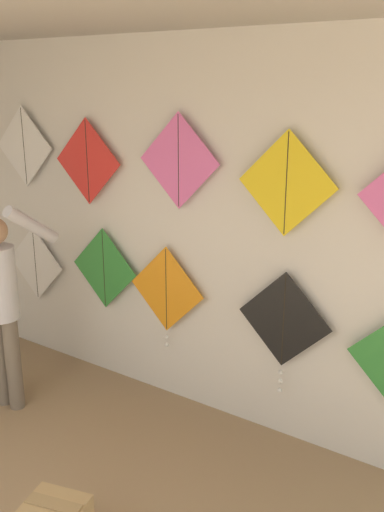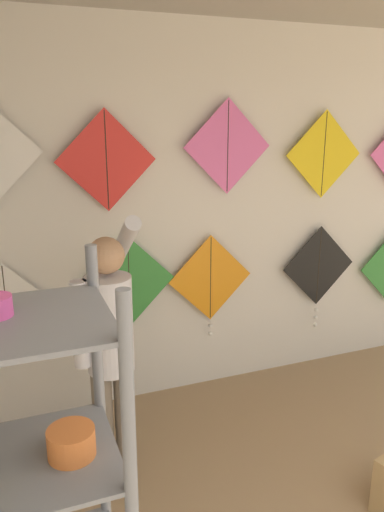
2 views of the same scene
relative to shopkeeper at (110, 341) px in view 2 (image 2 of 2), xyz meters
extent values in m
cube|color=silver|center=(1.05, 0.88, 0.48)|extent=(5.56, 0.06, 2.80)
cylinder|color=orange|center=(-0.40, -1.55, 0.51)|extent=(0.11, 0.11, 0.07)
cylinder|color=#726656|center=(-0.07, -0.02, -0.55)|extent=(0.12, 0.12, 0.75)
cylinder|color=#726656|center=(0.07, -0.01, -0.55)|extent=(0.12, 0.12, 0.75)
cylinder|color=silver|center=(0.00, -0.01, 0.11)|extent=(0.26, 0.26, 0.56)
sphere|color=tan|center=(0.00, -0.01, 0.51)|extent=(0.20, 0.20, 0.20)
cylinder|color=silver|center=(-0.16, -0.02, 0.14)|extent=(0.09, 0.09, 0.50)
cylinder|color=silver|center=(0.16, 0.21, 0.53)|extent=(0.09, 0.46, 0.36)
cube|color=white|center=(-0.54, 0.79, -0.05)|extent=(0.69, 0.01, 0.69)
cylinder|color=black|center=(-0.54, 0.79, -0.05)|extent=(0.01, 0.01, 0.65)
cube|color=#338C38|center=(0.31, 0.79, 0.06)|extent=(0.69, 0.01, 0.69)
cylinder|color=black|center=(0.31, 0.79, 0.06)|extent=(0.01, 0.01, 0.65)
cube|color=orange|center=(0.96, 0.79, 0.01)|extent=(0.69, 0.01, 0.69)
cylinder|color=black|center=(0.96, 0.79, 0.01)|extent=(0.01, 0.01, 0.65)
sphere|color=white|center=(0.96, 0.78, -0.38)|extent=(0.04, 0.04, 0.04)
sphere|color=white|center=(0.96, 0.78, -0.45)|extent=(0.04, 0.04, 0.04)
cube|color=black|center=(1.95, 0.79, 0.00)|extent=(0.69, 0.01, 0.69)
cylinder|color=black|center=(1.95, 0.79, 0.00)|extent=(0.01, 0.01, 0.65)
sphere|color=white|center=(1.95, 0.78, -0.39)|extent=(0.04, 0.04, 0.04)
sphere|color=white|center=(1.95, 0.78, -0.46)|extent=(0.04, 0.04, 0.04)
sphere|color=white|center=(1.95, 0.78, -0.53)|extent=(0.04, 0.04, 0.04)
cube|color=red|center=(0.19, 0.79, 0.94)|extent=(0.69, 0.01, 0.69)
cylinder|color=black|center=(0.19, 0.79, 0.94)|extent=(0.01, 0.01, 0.65)
cube|color=pink|center=(1.08, 0.79, 1.01)|extent=(0.69, 0.01, 0.69)
cylinder|color=black|center=(1.08, 0.79, 1.01)|extent=(0.01, 0.01, 0.65)
cube|color=yellow|center=(1.92, 0.79, 0.93)|extent=(0.69, 0.01, 0.69)
cylinder|color=black|center=(1.92, 0.79, 0.93)|extent=(0.01, 0.01, 0.65)
camera|label=1|loc=(3.44, -2.51, 1.55)|focal=40.00mm
camera|label=2|loc=(-0.49, -2.58, 1.25)|focal=35.00mm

